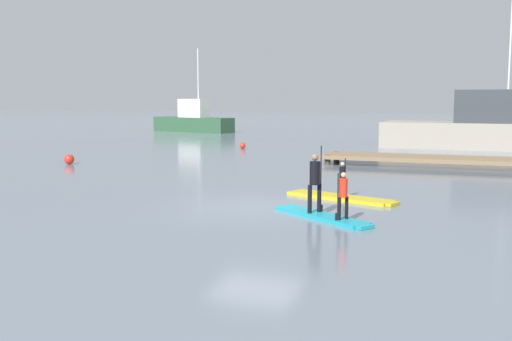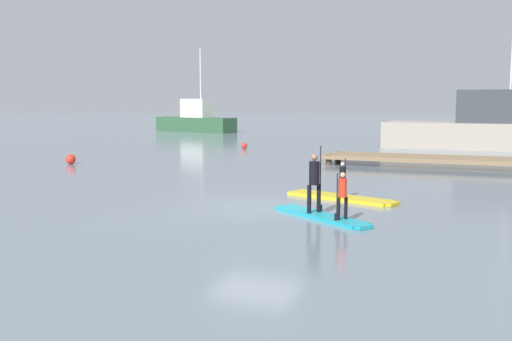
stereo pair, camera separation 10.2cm
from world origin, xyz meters
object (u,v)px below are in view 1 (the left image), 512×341
Objects in this scene: paddleboard_far at (322,216)px; mooring_buoy_mid at (243,146)px; fishing_boat_white_large at (489,128)px; paddleboard_near at (342,198)px; paddler_adult at (315,179)px; mooring_buoy_near at (69,159)px; paddler_child_front at (343,193)px; paddler_child_solo at (343,177)px; fishing_boat_green_midground at (193,121)px.

paddleboard_far is 22.02m from mooring_buoy_mid.
mooring_buoy_mid is (-14.30, -5.31, -1.07)m from fishing_boat_white_large.
paddleboard_near is 9.72× the size of mooring_buoy_mid.
paddler_adult is 21.76m from mooring_buoy_mid.
mooring_buoy_near reaches higher than paddleboard_far.
mooring_buoy_mid is at bearing 69.01° from mooring_buoy_near.
paddler_child_front reaches higher than paddleboard_far.
paddleboard_far is 1.72× the size of paddler_adult.
paddleboard_near is at bearing -151.19° from paddler_child_solo.
fishing_boat_white_large is 24.93m from mooring_buoy_near.
paddler_adult is at bearing -91.88° from paddler_child_solo.
paddleboard_near and paddleboard_far have the same top height.
mooring_buoy_near is (-14.27, 5.25, 0.19)m from paddleboard_near.
paddleboard_near is 3.15× the size of paddler_child_solo.
mooring_buoy_mid is at bearing 121.18° from paddler_child_solo.
mooring_buoy_near is (-15.08, 8.78, -0.53)m from paddler_child_front.
paddler_child_front is 25.58m from fishing_boat_white_large.
fishing_boat_white_large reaches higher than paddleboard_near.
paddleboard_far is 16.66m from mooring_buoy_near.
paddler_adult reaches higher than paddler_child_front.
paddleboard_near is 3.07m from paddleboard_far.
paddleboard_near is 3.10× the size of paddler_child_front.
paddleboard_near is at bearing -101.27° from fishing_boat_white_large.
mooring_buoy_near is at bearing 150.20° from paddler_adult.
paddler_child_solo is 2.44× the size of mooring_buoy_near.
mooring_buoy_near is at bearing -110.99° from mooring_buoy_mid.
paddler_adult is (-0.08, -2.88, 0.94)m from paddleboard_near.
fishing_boat_green_midground is at bearing 121.65° from paddler_child_front.
paddler_child_solo is 0.13× the size of fishing_boat_green_midground.
fishing_boat_green_midground is (-21.53, 32.71, 1.00)m from paddleboard_near.
fishing_boat_green_midground reaches higher than paddleboard_far.
paddleboard_near is at bearing -58.88° from mooring_buoy_mid.
paddler_child_solo is at bearing 88.12° from paddler_adult.
paddleboard_far is at bearing -87.12° from paddler_child_solo.
paddler_adult is at bearing 143.75° from paddler_child_front.
paddler_child_solo is (0.02, 0.01, 0.64)m from paddleboard_near.
fishing_boat_white_large reaches higher than paddleboard_far.
paddleboard_near is at bearing 88.43° from paddler_adult.
paddler_child_front is (0.89, -0.65, -0.22)m from paddler_adult.
paddleboard_near is 0.42× the size of fishing_boat_green_midground.
paddleboard_far is 8.03× the size of mooring_buoy_mid.
paddleboard_near is at bearing -20.18° from mooring_buoy_near.
paddleboard_near is at bearing 93.18° from paddleboard_far.
fishing_boat_white_large is (4.34, 21.80, 1.21)m from paddleboard_near.
paddler_child_front is 0.14× the size of fishing_boat_green_midground.
paddleboard_far is 25.24m from fishing_boat_white_large.
fishing_boat_green_midground is at bearing 123.38° from paddler_child_solo.
paddler_child_solo reaches higher than paddleboard_near.
paddler_child_front is at bearing -58.35° from fishing_boat_green_midground.
paddler_adult reaches higher than mooring_buoy_near.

